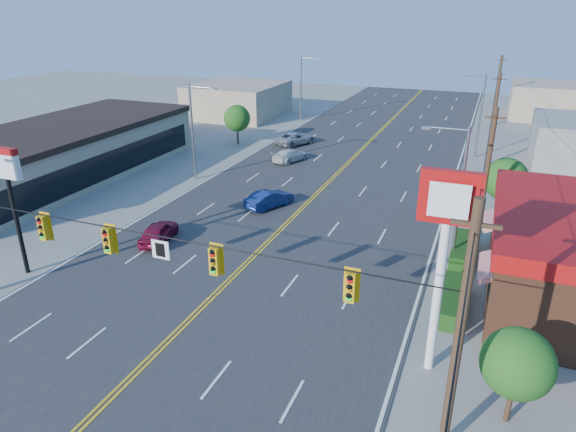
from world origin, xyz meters
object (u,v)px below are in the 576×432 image
at_px(car_magenta, 159,233).
at_px(car_silver, 295,139).
at_px(kfc_pylon, 445,234).
at_px(car_white, 290,156).
at_px(car_blue, 270,200).
at_px(signal_span, 133,257).
at_px(pizza_hut_sign, 9,185).

distance_m(car_magenta, car_silver, 25.87).
distance_m(kfc_pylon, car_silver, 37.13).
xyz_separation_m(car_white, car_silver, (-1.83, 6.08, 0.07)).
distance_m(kfc_pylon, car_blue, 20.14).
bearing_deg(kfc_pylon, signal_span, -160.22).
relative_size(signal_span, car_silver, 5.17).
bearing_deg(car_silver, car_blue, 129.23).
relative_size(kfc_pylon, pizza_hut_sign, 1.24).
bearing_deg(signal_span, kfc_pylon, 19.78).
distance_m(pizza_hut_sign, car_silver, 32.49).
distance_m(signal_span, car_magenta, 12.64).
relative_size(pizza_hut_sign, car_white, 1.71).
height_order(kfc_pylon, car_blue, kfc_pylon).
bearing_deg(car_white, car_blue, 123.86).
relative_size(kfc_pylon, car_white, 2.12).
bearing_deg(kfc_pylon, car_white, 122.23).
relative_size(car_white, car_silver, 0.85).
height_order(signal_span, car_silver, signal_span).
bearing_deg(car_silver, signal_span, 125.23).
xyz_separation_m(signal_span, kfc_pylon, (11.12, 4.00, 1.16)).
bearing_deg(signal_span, car_silver, 101.04).
xyz_separation_m(pizza_hut_sign, car_blue, (8.66, 14.09, -4.54)).
height_order(signal_span, kfc_pylon, signal_span).
relative_size(car_blue, car_silver, 0.83).
bearing_deg(kfc_pylon, car_magenta, 160.77).
relative_size(pizza_hut_sign, car_blue, 1.76).
height_order(car_white, car_silver, car_silver).
xyz_separation_m(kfc_pylon, car_white, (-16.30, 25.86, -5.46)).
bearing_deg(pizza_hut_sign, car_silver, 83.10).
height_order(kfc_pylon, pizza_hut_sign, kfc_pylon).
distance_m(kfc_pylon, car_white, 31.06).
bearing_deg(signal_span, car_magenta, 122.11).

